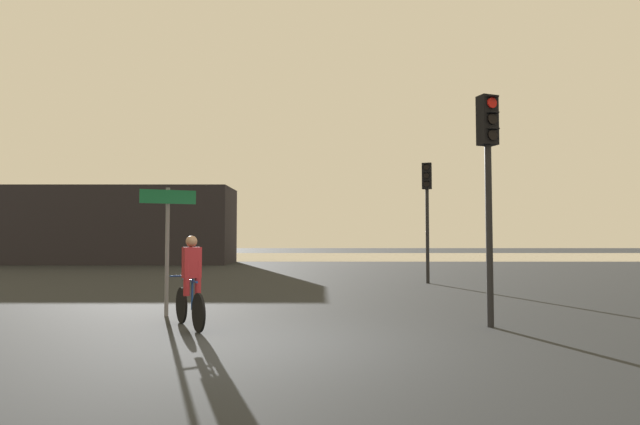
# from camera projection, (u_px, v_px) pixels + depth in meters

# --- Properties ---
(ground_plane) EXTENTS (120.00, 120.00, 0.00)m
(ground_plane) POSITION_uv_depth(u_px,v_px,m) (285.00, 346.00, 7.29)
(ground_plane) COLOR black
(water_strip) EXTENTS (80.00, 16.00, 0.01)m
(water_strip) POSITION_uv_depth(u_px,v_px,m) (315.00, 256.00, 39.52)
(water_strip) COLOR #9E937F
(water_strip) RESTS_ON ground
(distant_building) EXTENTS (14.78, 4.00, 4.49)m
(distant_building) POSITION_uv_depth(u_px,v_px,m) (109.00, 225.00, 29.68)
(distant_building) COLOR black
(distant_building) RESTS_ON ground
(traffic_light_near_right) EXTENTS (0.38, 0.40, 4.15)m
(traffic_light_near_right) POSITION_uv_depth(u_px,v_px,m) (490.00, 164.00, 8.96)
(traffic_light_near_right) COLOR black
(traffic_light_near_right) RESTS_ON ground
(traffic_light_far_right) EXTENTS (0.38, 0.40, 4.14)m
(traffic_light_far_right) POSITION_uv_depth(u_px,v_px,m) (429.00, 199.00, 17.16)
(traffic_light_far_right) COLOR black
(traffic_light_far_right) RESTS_ON ground
(direction_sign_post) EXTENTS (1.03, 0.45, 2.60)m
(direction_sign_post) POSITION_uv_depth(u_px,v_px,m) (170.00, 232.00, 10.11)
(direction_sign_post) COLOR slate
(direction_sign_post) RESTS_ON ground
(cyclist) EXTENTS (0.91, 1.49, 1.62)m
(cyclist) POSITION_uv_depth(u_px,v_px,m) (193.00, 281.00, 8.77)
(cyclist) COLOR black
(cyclist) RESTS_ON ground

